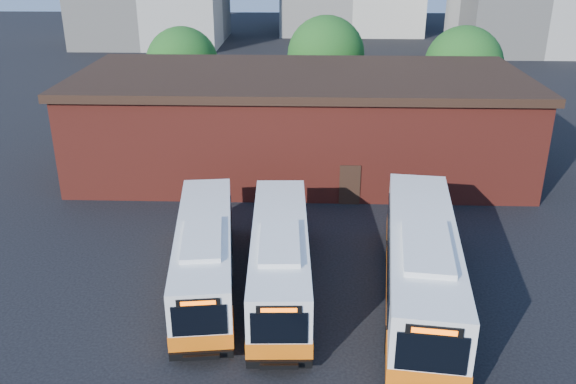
{
  "coord_description": "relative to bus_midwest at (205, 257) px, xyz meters",
  "views": [
    {
      "loc": [
        0.55,
        -18.61,
        14.46
      ],
      "look_at": [
        -0.3,
        6.44,
        3.89
      ],
      "focal_mm": 38.0,
      "sensor_mm": 36.0,
      "label": 1
    }
  ],
  "objects": [
    {
      "name": "depot_building",
      "position": [
        3.91,
        15.2,
        1.85
      ],
      "size": [
        28.6,
        12.6,
        6.4
      ],
      "color": "maroon",
      "rests_on": "ground"
    },
    {
      "name": "tree_west",
      "position": [
        -6.09,
        27.2,
        3.23
      ],
      "size": [
        6.0,
        6.0,
        7.65
      ],
      "color": "#382314",
      "rests_on": "ground"
    },
    {
      "name": "bus_east",
      "position": [
        9.24,
        -1.1,
        0.23
      ],
      "size": [
        4.23,
        13.43,
        3.61
      ],
      "rotation": [
        0.0,
        0.0,
        -0.12
      ],
      "color": "white",
      "rests_on": "ground"
    },
    {
      "name": "ground",
      "position": [
        3.91,
        -4.8,
        -1.41
      ],
      "size": [
        220.0,
        220.0,
        0.0
      ],
      "primitive_type": "plane",
      "color": "black"
    },
    {
      "name": "bus_mideast",
      "position": [
        3.32,
        -0.27,
        0.02
      ],
      "size": [
        2.87,
        11.71,
        3.16
      ],
      "rotation": [
        0.0,
        0.0,
        0.04
      ],
      "color": "white",
      "rests_on": "ground"
    },
    {
      "name": "tree_mid",
      "position": [
        5.91,
        29.2,
        3.67
      ],
      "size": [
        6.56,
        6.56,
        8.36
      ],
      "color": "#382314",
      "rests_on": "ground"
    },
    {
      "name": "tree_east",
      "position": [
        16.91,
        26.2,
        3.42
      ],
      "size": [
        6.24,
        6.24,
        7.96
      ],
      "color": "#382314",
      "rests_on": "ground"
    },
    {
      "name": "bus_midwest",
      "position": [
        0.0,
        0.0,
        0.0
      ],
      "size": [
        3.75,
        11.58,
        3.11
      ],
      "rotation": [
        0.0,
        0.0,
        0.13
      ],
      "color": "white",
      "rests_on": "ground"
    }
  ]
}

